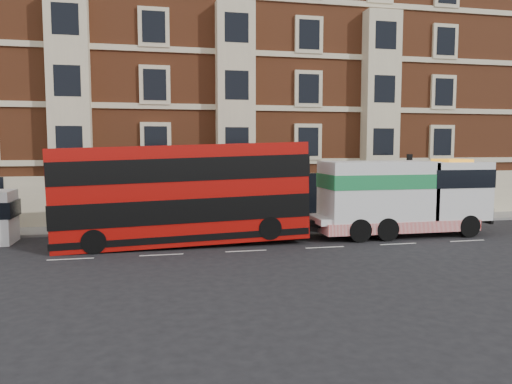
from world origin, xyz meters
TOP-DOWN VIEW (x-y plane):
  - ground at (0.00, 0.00)m, footprint 120.00×120.00m
  - sidewalk at (0.00, 7.50)m, footprint 90.00×3.00m
  - victorian_terrace at (0.50, 15.00)m, footprint 45.00×12.00m
  - lamp_post_west at (-6.00, 6.20)m, footprint 0.35×0.15m
  - lamp_post_east at (12.00, 6.20)m, footprint 0.35×0.15m
  - double_decker_bus at (-2.83, 2.22)m, footprint 12.55×2.88m
  - tow_truck at (9.23, 2.22)m, footprint 10.05×2.97m

SIDE VIEW (x-z plane):
  - ground at x=0.00m, z-range 0.00..0.00m
  - sidewalk at x=0.00m, z-range 0.00..0.15m
  - tow_truck at x=9.23m, z-range 0.13..4.31m
  - lamp_post_west at x=-6.00m, z-range 0.50..4.85m
  - lamp_post_east at x=12.00m, z-range 0.50..4.85m
  - double_decker_bus at x=-2.83m, z-range 0.15..5.23m
  - victorian_terrace at x=0.50m, z-range -0.13..20.27m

